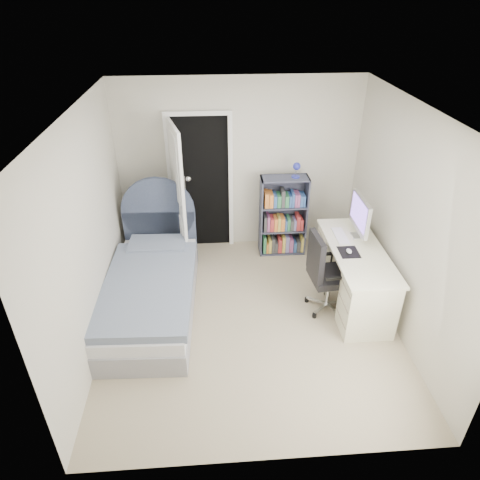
{
  "coord_description": "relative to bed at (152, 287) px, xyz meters",
  "views": [
    {
      "loc": [
        -0.4,
        -3.93,
        3.51
      ],
      "look_at": [
        -0.1,
        0.18,
        1.01
      ],
      "focal_mm": 32.0,
      "sensor_mm": 36.0,
      "label": 1
    }
  ],
  "objects": [
    {
      "name": "room_shell",
      "position": [
        1.17,
        -0.32,
        0.95
      ],
      "size": [
        3.5,
        3.7,
        2.6
      ],
      "color": "gray",
      "rests_on": "ground"
    },
    {
      "name": "door",
      "position": [
        0.42,
        1.2,
        0.73
      ],
      "size": [
        0.92,
        0.81,
        2.06
      ],
      "color": "black",
      "rests_on": "ground"
    },
    {
      "name": "bed",
      "position": [
        0.0,
        0.0,
        0.0
      ],
      "size": [
        1.1,
        2.2,
        1.33
      ],
      "color": "gray",
      "rests_on": "ground"
    },
    {
      "name": "nightstand",
      "position": [
        -0.11,
        1.18,
        0.07
      ],
      "size": [
        0.38,
        0.38,
        0.57
      ],
      "color": "tan",
      "rests_on": "ground"
    },
    {
      "name": "floor_lamp",
      "position": [
        0.43,
        1.12,
        0.23
      ],
      "size": [
        0.18,
        0.18,
        1.29
      ],
      "color": "silver",
      "rests_on": "ground"
    },
    {
      "name": "bookcase",
      "position": [
        1.79,
        1.17,
        0.23
      ],
      "size": [
        0.67,
        0.29,
        1.42
      ],
      "color": "#3D4053",
      "rests_on": "ground"
    },
    {
      "name": "desk",
      "position": [
        2.5,
        -0.04,
        0.12
      ],
      "size": [
        0.63,
        1.57,
        1.29
      ],
      "color": "beige",
      "rests_on": "ground"
    },
    {
      "name": "office_chair",
      "position": [
        2.07,
        -0.19,
        0.28
      ],
      "size": [
        0.55,
        0.57,
        1.06
      ],
      "color": "silver",
      "rests_on": "ground"
    }
  ]
}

